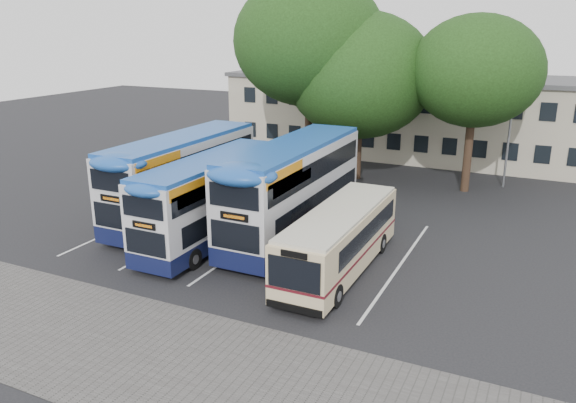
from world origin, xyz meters
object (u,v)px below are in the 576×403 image
(bus_dd_mid, at_px, (212,196))
(bus_dd_right, at_px, (294,185))
(tree_right, at_px, (476,71))
(tree_mid, at_px, (361,75))
(bus_dd_left, at_px, (184,174))
(bus_single, at_px, (340,236))
(lamp_post, at_px, (512,107))
(tree_left, at_px, (310,41))

(bus_dd_mid, distance_m, bus_dd_right, 3.90)
(tree_right, bearing_deg, bus_dd_right, -118.65)
(tree_mid, height_order, bus_dd_mid, tree_mid)
(tree_right, xyz_separation_m, bus_dd_left, (-12.54, -11.76, -4.82))
(tree_right, relative_size, bus_dd_mid, 1.09)
(bus_dd_mid, bearing_deg, tree_mid, 80.16)
(bus_dd_left, bearing_deg, bus_single, -15.76)
(tree_right, relative_size, bus_single, 1.18)
(bus_dd_mid, bearing_deg, tree_right, 55.70)
(bus_dd_mid, distance_m, bus_single, 6.68)
(tree_mid, height_order, bus_dd_right, tree_mid)
(lamp_post, bearing_deg, tree_right, -136.99)
(bus_dd_right, bearing_deg, lamp_post, 58.12)
(tree_right, distance_m, bus_dd_right, 14.01)
(tree_mid, distance_m, bus_dd_left, 13.74)
(tree_mid, height_order, bus_dd_left, tree_mid)
(bus_dd_left, xyz_separation_m, bus_single, (9.70, -2.74, -0.93))
(tree_left, bearing_deg, lamp_post, 11.75)
(bus_dd_right, bearing_deg, bus_dd_left, -178.20)
(tree_left, bearing_deg, tree_right, 3.53)
(lamp_post, distance_m, tree_left, 13.21)
(tree_left, distance_m, bus_dd_right, 13.25)
(bus_dd_left, bearing_deg, lamp_post, 43.15)
(lamp_post, bearing_deg, bus_dd_right, -121.88)
(tree_left, distance_m, bus_dd_left, 13.03)
(tree_mid, bearing_deg, bus_single, -73.90)
(tree_left, xyz_separation_m, bus_dd_left, (-2.23, -11.13, -6.41))
(bus_dd_left, height_order, bus_single, bus_dd_left)
(bus_single, bearing_deg, lamp_post, 73.34)
(tree_left, bearing_deg, bus_dd_mid, -86.29)
(tree_mid, distance_m, tree_right, 7.06)
(bus_dd_right, distance_m, bus_single, 4.66)
(lamp_post, bearing_deg, bus_dd_mid, -126.13)
(bus_single, bearing_deg, bus_dd_mid, 174.47)
(bus_dd_right, bearing_deg, bus_dd_mid, -143.82)
(tree_mid, bearing_deg, tree_left, -167.98)
(bus_dd_left, height_order, bus_dd_mid, bus_dd_left)
(bus_dd_left, distance_m, bus_dd_right, 6.22)
(lamp_post, height_order, bus_dd_left, lamp_post)
(tree_left, relative_size, tree_mid, 1.20)
(bus_single, bearing_deg, bus_dd_right, 139.87)
(lamp_post, xyz_separation_m, bus_dd_right, (-8.40, -13.51, -2.56))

